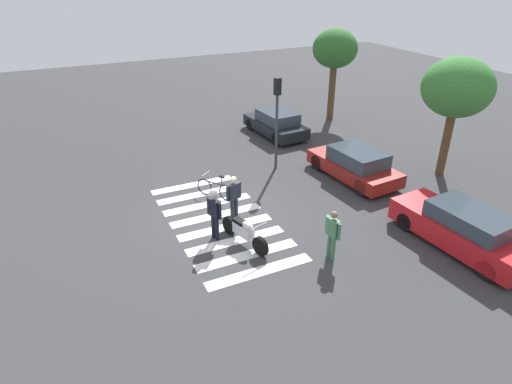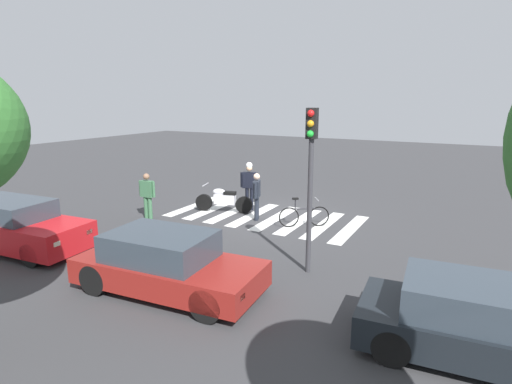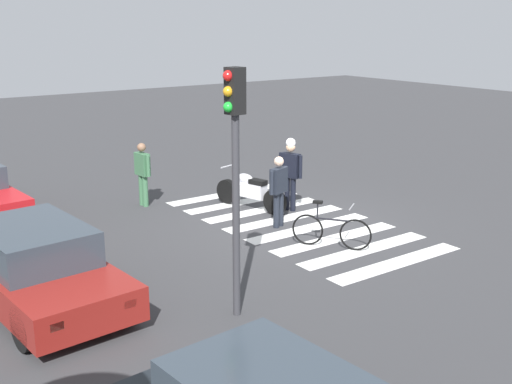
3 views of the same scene
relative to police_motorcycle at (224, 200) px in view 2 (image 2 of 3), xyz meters
The scene contains 11 objects.
ground_plane 1.70m from the police_motorcycle, behind, with size 60.00×60.00×0.00m, color #38383A.
police_motorcycle is the anchor object (origin of this frame).
leaning_bicycle 3.36m from the police_motorcycle, behind, with size 1.43×1.00×1.00m.
officer_on_foot 1.68m from the police_motorcycle, 168.46° to the left, with size 0.35×0.64×1.66m.
officer_by_motorcycle 1.18m from the police_motorcycle, 133.48° to the right, with size 0.67×0.33×1.85m.
pedestrian_bystander 2.82m from the police_motorcycle, 48.56° to the left, with size 0.66×0.24×1.65m.
crosswalk_stripes 1.70m from the police_motorcycle, behind, with size 6.75×3.39×0.01m.
car_black_suv 10.26m from the police_motorcycle, 146.55° to the left, with size 4.03×2.01×1.31m.
car_maroon_wagon 6.63m from the police_motorcycle, 111.83° to the left, with size 4.27×2.10×1.34m.
car_red_convertible 6.87m from the police_motorcycle, 63.20° to the left, with size 4.61×1.99×1.41m.
traffic_light_pole 6.48m from the police_motorcycle, 142.50° to the left, with size 0.26×0.34×3.98m.
Camera 2 is at (-6.63, 12.93, 4.20)m, focal length 29.18 mm.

